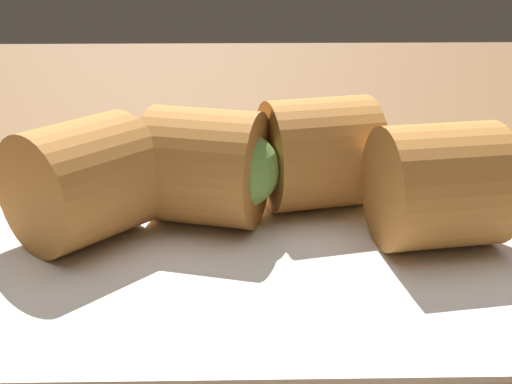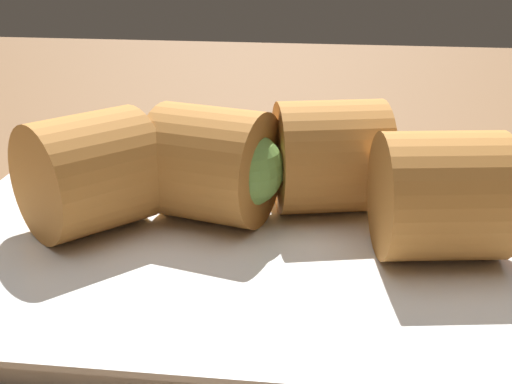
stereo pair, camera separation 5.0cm
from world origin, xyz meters
The scene contains 7 objects.
table_surface centered at (0.00, 0.00, 1.00)cm, with size 180.00×140.00×2.00cm.
serving_plate centered at (2.58, -2.41, 2.76)cm, with size 34.65×24.78×1.50cm.
roll_front_left centered at (11.21, -2.72, 6.67)cm, with size 8.75×8.73×6.34cm.
roll_front_right centered at (4.87, -4.50, 6.67)cm, with size 7.80×7.72×6.34cm.
roll_back_left centered at (-1.56, -6.85, 6.67)cm, with size 7.73×7.56×6.34cm.
roll_back_right centered at (-7.07, -1.55, 6.67)cm, with size 7.58×7.23×6.34cm.
spoon centered at (5.39, -20.93, 2.57)cm, with size 17.28×3.29×1.27cm.
Camera 1 is at (3.29, 31.81, 19.61)cm, focal length 50.00 mm.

